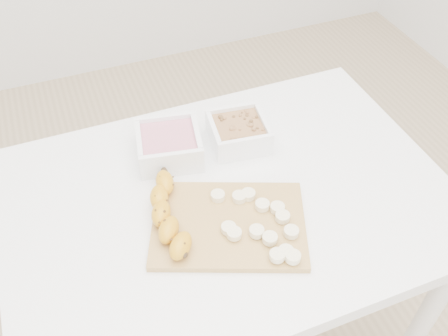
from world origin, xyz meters
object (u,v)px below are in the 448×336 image
object	(u,v)px
table	(229,222)
banana	(169,215)
bowl_yogurt	(169,144)
bowl_granola	(238,132)
cutting_board	(229,224)

from	to	relation	value
table	banana	xyz separation A→B (m)	(-0.15, -0.03, 0.13)
bowl_yogurt	bowl_granola	bearing A→B (deg)	-5.20
bowl_yogurt	cutting_board	bearing A→B (deg)	-78.75
bowl_granola	cutting_board	size ratio (longest dim) A/B	0.47
table	bowl_yogurt	world-z (taller)	bowl_yogurt
table	cutting_board	distance (m)	0.14
table	bowl_yogurt	size ratio (longest dim) A/B	5.77
bowl_yogurt	bowl_granola	world-z (taller)	bowl_yogurt
table	bowl_granola	size ratio (longest dim) A/B	6.56
table	bowl_yogurt	distance (m)	0.23
bowl_granola	banana	xyz separation A→B (m)	(-0.24, -0.19, 0.00)
cutting_board	bowl_granola	bearing A→B (deg)	62.98
table	cutting_board	bearing A→B (deg)	-112.30
bowl_granola	banana	world-z (taller)	bowl_granola
bowl_yogurt	cutting_board	distance (m)	0.26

